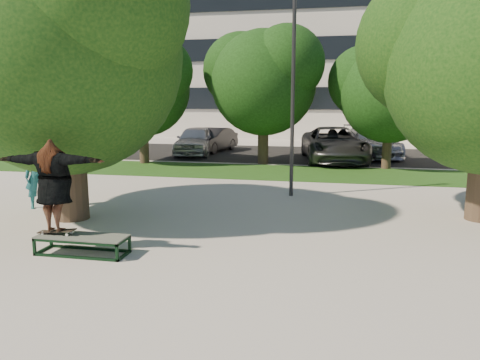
% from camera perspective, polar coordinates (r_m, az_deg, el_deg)
% --- Properties ---
extents(ground, '(120.00, 120.00, 0.00)m').
position_cam_1_polar(ground, '(10.27, -2.13, -7.33)').
color(ground, '#A59E98').
rests_on(ground, ground).
extents(grass_strip, '(30.00, 4.00, 0.02)m').
position_cam_1_polar(grass_strip, '(19.31, 7.53, 0.84)').
color(grass_strip, '#214112').
rests_on(grass_strip, ground).
extents(asphalt_strip, '(40.00, 8.00, 0.01)m').
position_cam_1_polar(asphalt_strip, '(25.81, 6.39, 3.16)').
color(asphalt_strip, black).
rests_on(asphalt_strip, ground).
extents(tree_left, '(6.96, 5.95, 7.12)m').
position_cam_1_polar(tree_left, '(12.60, -21.06, 15.58)').
color(tree_left, '#38281E').
rests_on(tree_left, ground).
extents(bg_tree_left, '(5.28, 4.51, 5.77)m').
position_cam_1_polar(bg_tree_left, '(22.45, -11.98, 11.52)').
color(bg_tree_left, '#38281E').
rests_on(bg_tree_left, ground).
extents(bg_tree_mid, '(5.76, 4.92, 6.24)m').
position_cam_1_polar(bg_tree_mid, '(21.89, 2.73, 12.51)').
color(bg_tree_mid, '#38281E').
rests_on(bg_tree_mid, ground).
extents(bg_tree_right, '(5.04, 4.31, 5.43)m').
position_cam_1_polar(bg_tree_right, '(21.19, 17.64, 10.72)').
color(bg_tree_right, '#38281E').
rests_on(bg_tree_right, ground).
extents(lamppost, '(0.25, 0.15, 6.11)m').
position_cam_1_polar(lamppost, '(14.58, 6.47, 10.31)').
color(lamppost, '#2D2D30').
rests_on(lamppost, ground).
extents(office_building, '(30.00, 14.12, 16.00)m').
position_cam_1_polar(office_building, '(42.01, 5.92, 16.72)').
color(office_building, silver).
rests_on(office_building, ground).
extents(grind_box, '(1.80, 0.60, 0.38)m').
position_cam_1_polar(grind_box, '(9.84, -18.66, -7.49)').
color(grind_box, black).
rests_on(grind_box, ground).
extents(skater_rig, '(2.26, 0.69, 1.90)m').
position_cam_1_polar(skater_rig, '(9.85, -21.77, -0.63)').
color(skater_rig, white).
rests_on(skater_rig, grind_box).
extents(bystander, '(0.78, 0.74, 1.80)m').
position_cam_1_polar(bystander, '(14.19, -23.48, 0.43)').
color(bystander, '#1A5A63').
rests_on(bystander, ground).
extents(car_silver_a, '(2.29, 4.71, 1.55)m').
position_cam_1_polar(car_silver_a, '(25.48, -5.40, 4.83)').
color(car_silver_a, silver).
rests_on(car_silver_a, asphalt_strip).
extents(car_dark, '(2.21, 4.29, 1.35)m').
position_cam_1_polar(car_dark, '(26.82, -3.37, 4.90)').
color(car_dark, black).
rests_on(car_dark, asphalt_strip).
extents(car_grey, '(3.63, 6.30, 1.65)m').
position_cam_1_polar(car_grey, '(23.19, 11.37, 4.29)').
color(car_grey, '#505155').
rests_on(car_grey, asphalt_strip).
extents(car_silver_b, '(3.20, 5.83, 1.60)m').
position_cam_1_polar(car_silver_b, '(25.54, 15.70, 4.57)').
color(car_silver_b, '#BCBBC0').
rests_on(car_silver_b, asphalt_strip).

